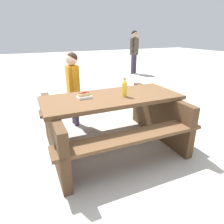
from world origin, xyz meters
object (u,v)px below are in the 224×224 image
at_px(hotdog_tray, 84,96).
at_px(bystander_adult, 134,47).
at_px(child_in_coat, 73,80).
at_px(picnic_table, 112,117).
at_px(soda_bottle, 124,88).

height_order(hotdog_tray, bystander_adult, bystander_adult).
distance_m(child_in_coat, bystander_adult, 4.92).
xyz_separation_m(child_in_coat, bystander_adult, (-3.35, -3.60, 0.22)).
relative_size(hotdog_tray, child_in_coat, 0.15).
height_order(hotdog_tray, child_in_coat, child_in_coat).
xyz_separation_m(picnic_table, bystander_adult, (-3.08, -4.54, 0.57)).
bearing_deg(hotdog_tray, bystander_adult, -127.54).
xyz_separation_m(soda_bottle, hotdog_tray, (0.49, -0.15, -0.08)).
xyz_separation_m(soda_bottle, child_in_coat, (0.40, -1.02, -0.07)).
xyz_separation_m(hotdog_tray, bystander_adult, (-3.44, -4.47, 0.23)).
bearing_deg(hotdog_tray, picnic_table, 169.85).
bearing_deg(picnic_table, child_in_coat, -74.05).
distance_m(picnic_table, hotdog_tray, 0.49).
height_order(picnic_table, child_in_coat, child_in_coat).
bearing_deg(child_in_coat, hotdog_tray, 84.22).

